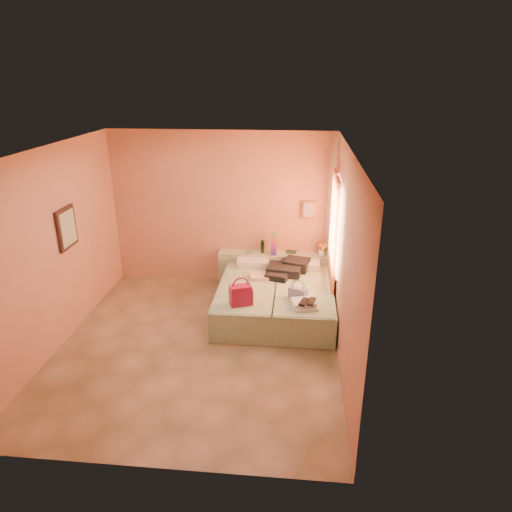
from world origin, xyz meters
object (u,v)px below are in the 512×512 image
Objects in this scene: flower_vase at (322,248)px; magenta_handbag at (241,295)px; water_bottle at (262,247)px; green_book at (291,252)px; bed_right at (303,301)px; bed_left at (248,298)px; blue_handbag at (298,293)px; towel_stack at (305,304)px; headboard_ledge at (275,270)px.

magenta_handbag is (-1.24, -1.73, -0.13)m from flower_vase.
water_bottle is 0.53m from green_book.
bed_right is 1.22m from magenta_handbag.
blue_handbag reaches higher than bed_left.
magenta_handbag reaches higher than bed_right.
bed_left is at bearing -112.46° from green_book.
towel_stack is (0.77, -1.73, -0.22)m from water_bottle.
bed_left is at bearing 66.43° from magenta_handbag.
blue_handbag is at bearing -73.50° from headboard_ledge.
water_bottle is at bearing -179.48° from flower_vase.
flower_vase is (1.21, 1.05, 0.53)m from bed_left.
towel_stack is (0.54, -1.74, 0.23)m from headboard_ledge.
green_book is (-0.23, 1.10, 0.41)m from bed_right.
bed_left is 11.15× the size of green_book.
flower_vase is 0.81× the size of magenta_handbag.
water_bottle is at bearing -165.16° from green_book.
towel_stack is at bearing -99.75° from flower_vase.
green_book is 0.54× the size of magenta_handbag.
bed_right is 1.20m from green_book.
flower_vase is at bearing 3.98° from green_book.
bed_right is 0.55m from blue_handbag.
headboard_ledge is at bearing 1.34° from water_bottle.
magenta_handbag is (-0.93, -0.68, 0.41)m from bed_right.
blue_handbag reaches higher than bed_right.
headboard_ledge is 8.65× the size of water_bottle.
green_book is (0.52, 0.06, -0.10)m from water_bottle.
magenta_handbag is 0.88m from blue_handbag.
bed_right is 5.71× the size of towel_stack.
bed_left is (-0.38, -1.05, -0.08)m from headboard_ledge.
water_bottle reaches higher than magenta_handbag.
green_book is at bearing 6.08° from water_bottle.
water_bottle is (-0.23, -0.01, 0.44)m from headboard_ledge.
bed_right is (0.52, -1.05, -0.08)m from headboard_ledge.
bed_right is 0.75m from towel_stack.
magenta_handbag reaches higher than green_book.
green_book reaches higher than bed_right.
bed_right is 1.22m from flower_vase.
water_bottle is 1.91m from towel_stack.
headboard_ledge reaches higher than bed_right.
flower_vase reaches higher than bed_right.
bed_right is 8.44× the size of water_bottle.
green_book reaches higher than blue_handbag.
flower_vase reaches higher than towel_stack.
blue_handbag is 0.29m from towel_stack.
green_book is at bearing 118.36° from blue_handbag.
bed_left is at bearing 179.92° from bed_right.
magenta_handbag is at bearing -125.57° from flower_vase.
bed_right is at bearing -69.26° from green_book.
headboard_ledge is 1.81m from magenta_handbag.
water_bottle reaches higher than blue_handbag.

